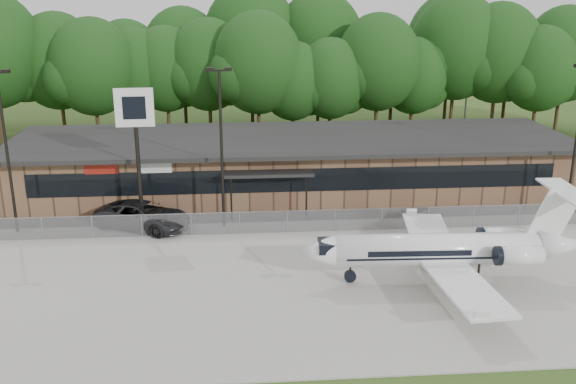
{
  "coord_description": "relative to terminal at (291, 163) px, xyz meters",
  "views": [
    {
      "loc": [
        -3.99,
        -22.62,
        14.69
      ],
      "look_at": [
        -1.2,
        12.0,
        3.69
      ],
      "focal_mm": 40.0,
      "sensor_mm": 36.0,
      "label": 1
    }
  ],
  "objects": [
    {
      "name": "ground",
      "position": [
        0.0,
        -23.94,
        -2.18
      ],
      "size": [
        160.0,
        160.0,
        0.0
      ],
      "primitive_type": "plane",
      "color": "#284A1A",
      "rests_on": "ground"
    },
    {
      "name": "apron",
      "position": [
        0.0,
        -15.94,
        -2.14
      ],
      "size": [
        64.0,
        18.0,
        0.08
      ],
      "primitive_type": "cube",
      "color": "#9E9B93",
      "rests_on": "ground"
    },
    {
      "name": "parking_lot",
      "position": [
        0.0,
        -4.44,
        -2.15
      ],
      "size": [
        50.0,
        9.0,
        0.06
      ],
      "primitive_type": "cube",
      "color": "#383835",
      "rests_on": "ground"
    },
    {
      "name": "terminal",
      "position": [
        0.0,
        0.0,
        0.0
      ],
      "size": [
        41.0,
        11.65,
        4.3
      ],
      "color": "brown",
      "rests_on": "ground"
    },
    {
      "name": "fence",
      "position": [
        0.0,
        -8.94,
        -1.4
      ],
      "size": [
        46.0,
        0.04,
        1.52
      ],
      "color": "gray",
      "rests_on": "ground"
    },
    {
      "name": "treeline",
      "position": [
        0.0,
        18.06,
        5.32
      ],
      "size": [
        72.0,
        12.0,
        15.0
      ],
      "primitive_type": null,
      "color": "black",
      "rests_on": "ground"
    },
    {
      "name": "radio_mast",
      "position": [
        22.0,
        24.06,
        10.32
      ],
      "size": [
        0.2,
        0.2,
        25.0
      ],
      "primitive_type": "cylinder",
      "color": "gray",
      "rests_on": "ground"
    },
    {
      "name": "light_pole_left",
      "position": [
        -18.0,
        -7.44,
        3.8
      ],
      "size": [
        1.55,
        0.3,
        10.23
      ],
      "color": "black",
      "rests_on": "ground"
    },
    {
      "name": "light_pole_mid",
      "position": [
        -5.0,
        -7.44,
        3.8
      ],
      "size": [
        1.55,
        0.3,
        10.23
      ],
      "color": "black",
      "rests_on": "ground"
    },
    {
      "name": "business_jet",
      "position": [
        6.66,
        -16.65,
        -0.36
      ],
      "size": [
        15.05,
        13.39,
        5.08
      ],
      "rotation": [
        0.0,
        0.0,
        -0.04
      ],
      "color": "white",
      "rests_on": "ground"
    },
    {
      "name": "suv",
      "position": [
        -10.1,
        -7.31,
        -1.31
      ],
      "size": [
        6.85,
        5.31,
        1.73
      ],
      "primitive_type": "imported",
      "rotation": [
        0.0,
        0.0,
        1.12
      ],
      "color": "#2D2E30",
      "rests_on": "ground"
    },
    {
      "name": "pole_sign",
      "position": [
        -10.22,
        -7.15,
        4.7
      ],
      "size": [
        2.37,
        0.38,
        8.99
      ],
      "rotation": [
        0.0,
        0.0,
        0.04
      ],
      "color": "black",
      "rests_on": "ground"
    }
  ]
}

